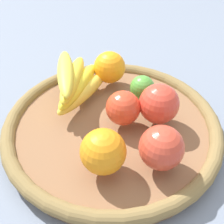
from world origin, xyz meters
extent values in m
plane|color=slate|center=(0.00, 0.00, 0.00)|extent=(2.40, 2.40, 0.00)
cylinder|color=brown|center=(0.00, 0.00, 0.01)|extent=(0.40, 0.40, 0.03)
torus|color=olive|center=(0.00, 0.00, 0.03)|extent=(0.42, 0.42, 0.03)
sphere|color=orange|center=(-0.05, -0.12, 0.07)|extent=(0.09, 0.09, 0.07)
sphere|color=#4F9A37|center=(-0.09, -0.03, 0.07)|extent=(0.07, 0.07, 0.05)
ellipsoid|color=yellow|center=(0.02, -0.08, 0.06)|extent=(0.15, 0.11, 0.03)
ellipsoid|color=yellow|center=(0.03, -0.09, 0.07)|extent=(0.14, 0.13, 0.03)
ellipsoid|color=yellow|center=(0.04, -0.10, 0.09)|extent=(0.12, 0.15, 0.03)
ellipsoid|color=yellow|center=(0.05, -0.11, 0.10)|extent=(0.08, 0.16, 0.03)
sphere|color=red|center=(-0.08, 0.04, 0.08)|extent=(0.10, 0.10, 0.07)
sphere|color=orange|center=(0.06, 0.09, 0.08)|extent=(0.10, 0.10, 0.07)
sphere|color=red|center=(-0.02, 0.01, 0.07)|extent=(0.08, 0.08, 0.06)
sphere|color=#C63F2B|center=(-0.02, 0.13, 0.08)|extent=(0.07, 0.07, 0.07)
camera|label=1|loc=(0.19, 0.37, 0.43)|focal=47.91mm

